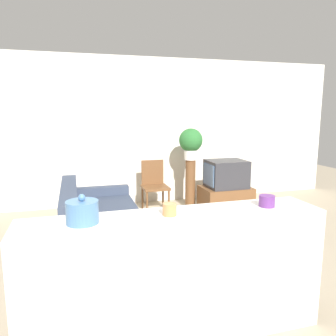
# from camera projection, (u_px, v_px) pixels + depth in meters

# --- Properties ---
(ground_plane) EXTENTS (14.00, 14.00, 0.00)m
(ground_plane) POSITION_uv_depth(u_px,v_px,m) (163.00, 305.00, 2.94)
(ground_plane) COLOR tan
(wall_back) EXTENTS (9.00, 0.06, 2.70)m
(wall_back) POSITION_uv_depth(u_px,v_px,m) (113.00, 132.00, 5.96)
(wall_back) COLOR silver
(wall_back) RESTS_ON ground_plane
(couch) EXTENTS (0.99, 1.80, 0.76)m
(couch) POSITION_uv_depth(u_px,v_px,m) (98.00, 222.00, 4.33)
(couch) COLOR #384256
(couch) RESTS_ON ground_plane
(tv_stand) EXTENTS (0.83, 0.59, 0.44)m
(tv_stand) POSITION_uv_depth(u_px,v_px,m) (225.00, 199.00, 5.66)
(tv_stand) COLOR brown
(tv_stand) RESTS_ON ground_plane
(television) EXTENTS (0.66, 0.53, 0.46)m
(television) POSITION_uv_depth(u_px,v_px,m) (226.00, 174.00, 5.58)
(television) COLOR #333338
(television) RESTS_ON tv_stand
(wooden_chair) EXTENTS (0.44, 0.44, 0.87)m
(wooden_chair) POSITION_uv_depth(u_px,v_px,m) (154.00, 183.00, 5.73)
(wooden_chair) COLOR brown
(wooden_chair) RESTS_ON ground_plane
(plant_stand) EXTENTS (0.18, 0.18, 0.87)m
(plant_stand) POSITION_uv_depth(u_px,v_px,m) (190.00, 184.00, 5.90)
(plant_stand) COLOR brown
(plant_stand) RESTS_ON ground_plane
(potted_plant) EXTENTS (0.42, 0.42, 0.56)m
(potted_plant) POSITION_uv_depth(u_px,v_px,m) (191.00, 142.00, 5.77)
(potted_plant) COLOR white
(potted_plant) RESTS_ON plant_stand
(foreground_counter) EXTENTS (2.27, 0.44, 0.97)m
(foreground_counter) POSITION_uv_depth(u_px,v_px,m) (176.00, 276.00, 2.48)
(foreground_counter) COLOR white
(foreground_counter) RESTS_ON ground_plane
(decorative_bowl) EXTENTS (0.22, 0.22, 0.20)m
(decorative_bowl) POSITION_uv_depth(u_px,v_px,m) (82.00, 212.00, 2.21)
(decorative_bowl) COLOR #4C7AAD
(decorative_bowl) RESTS_ON foreground_counter
(candle_jar) EXTENTS (0.10, 0.10, 0.09)m
(candle_jar) POSITION_uv_depth(u_px,v_px,m) (170.00, 209.00, 2.38)
(candle_jar) COLOR #C6844C
(candle_jar) RESTS_ON foreground_counter
(coffee_tin) EXTENTS (0.12, 0.12, 0.09)m
(coffee_tin) POSITION_uv_depth(u_px,v_px,m) (267.00, 201.00, 2.60)
(coffee_tin) COLOR #66337F
(coffee_tin) RESTS_ON foreground_counter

